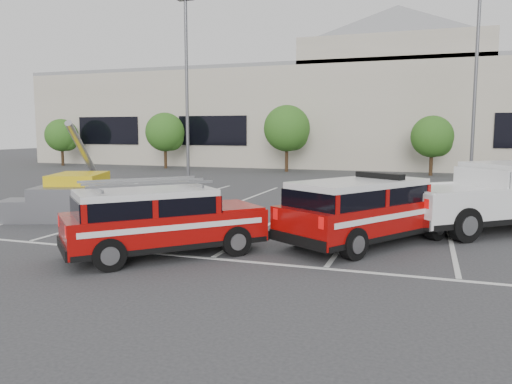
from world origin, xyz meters
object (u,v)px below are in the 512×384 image
Objects in this scene: tree_left at (166,133)px; light_pole_mid at (475,89)px; tree_mid_right at (433,138)px; fire_chief_suv at (368,215)px; tree_mid_left at (288,130)px; convention_building at (374,111)px; light_pole_left at (187,91)px; white_pickup at (496,203)px; ladder_suv at (161,226)px; utility_rig at (75,197)px; tree_far_left at (63,136)px.

light_pole_mid is (21.91, -6.05, 2.41)m from tree_left.
tree_mid_right is at bearing 107.52° from light_pole_mid.
tree_mid_right reaches higher than fire_chief_suv.
tree_mid_left is at bearing 0.00° from tree_left.
convention_building reaches higher than tree_mid_right.
tree_mid_right is (4.91, -9.82, -2.22)m from convention_building.
tree_mid_right is at bearing -0.00° from tree_mid_left.
light_pole_left reaches higher than tree_mid_right.
tree_mid_right is 0.39× the size of light_pole_left.
white_pickup is (3.44, 3.21, 0.04)m from fire_chief_suv.
ladder_suv is (3.66, -24.99, -2.31)m from tree_mid_left.
tree_mid_right is 0.61× the size of white_pickup.
tree_mid_left is (-5.09, -9.82, -1.68)m from convention_building.
tree_mid_left is at bearing 180.00° from tree_mid_right.
convention_building reaches higher than tree_mid_left.
white_pickup is at bearing 81.79° from ladder_suv.
tree_left reaches higher than ladder_suv.
tree_mid_right is 16.72m from light_pole_left.
fire_chief_suv is 1.20× the size of ladder_suv.
convention_building is at bearing 62.60° from tree_mid_left.
convention_building is 29.72m from white_pickup.
utility_rig is (-7.21, -30.69, -4.05)m from convention_building.
light_pole_mid is 20.90m from utility_rig.
tree_mid_left is 10.01m from tree_mid_right.
convention_building reaches higher than light_pole_mid.
tree_mid_left is 0.47× the size of light_pole_mid.
utility_rig is at bearing -122.00° from white_pickup.
tree_mid_left reaches higher than utility_rig.
light_pole_left is at bearing 165.75° from fire_chief_suv.
ladder_suv is (-6.34, -24.99, -1.77)m from tree_mid_right.
tree_far_left is 36.89m from white_pickup.
utility_rig is (-2.12, -20.87, -2.38)m from tree_mid_left.
light_pole_mid is 2.24× the size of utility_rig.
light_pole_left is at bearing -165.07° from light_pole_mid.
light_pole_left is at bearing -161.18° from white_pickup.
tree_left is 22.86m from light_pole_mid.
light_pole_mid is 2.24× the size of ladder_suv.
tree_far_left is 20.01m from tree_mid_left.
utility_rig is (7.88, -20.87, -2.11)m from tree_left.
convention_building reaches higher than tree_left.
tree_far_left is 0.90× the size of tree_left.
fire_chief_suv is at bearing -38.12° from tree_far_left.
tree_left reaches higher than white_pickup.
tree_mid_right is (20.00, -0.00, -0.27)m from tree_left.
white_pickup is at bearing 75.72° from fire_chief_suv.
tree_mid_right is (30.00, 0.00, 0.00)m from tree_far_left.
tree_far_left reaches higher than ladder_suv.
fire_chief_suv is at bearing -50.57° from tree_left.
fire_chief_suv is 10.38m from utility_rig.
light_pole_mid reaches higher than utility_rig.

